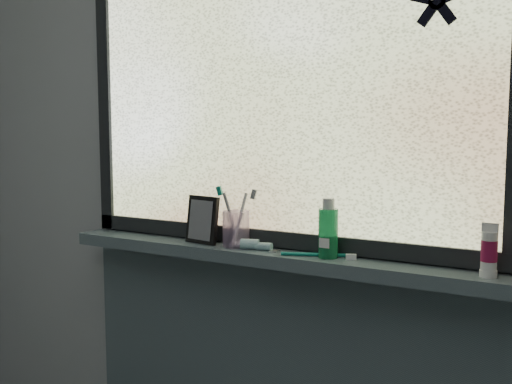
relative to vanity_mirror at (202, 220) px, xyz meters
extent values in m
cube|color=#9EA3A8|center=(0.32, 0.08, 0.15)|extent=(3.00, 0.01, 2.50)
cube|color=#46565D|center=(0.32, 0.00, -0.10)|extent=(1.62, 0.14, 0.04)
cube|color=silver|center=(0.32, 0.05, 0.43)|extent=(1.50, 0.01, 1.00)
cube|color=black|center=(0.32, 0.05, -0.05)|extent=(1.60, 0.03, 0.05)
cube|color=black|center=(-0.46, 0.05, 0.43)|extent=(0.05, 0.03, 1.10)
cube|color=black|center=(0.00, 0.00, 0.00)|extent=(0.13, 0.08, 0.15)
cylinder|color=#C4A2D7|center=(0.12, 0.01, -0.02)|extent=(0.11, 0.11, 0.11)
cylinder|color=#1D9754|center=(0.44, 0.00, 0.01)|extent=(0.07, 0.07, 0.14)
cylinder|color=silver|center=(0.88, -0.01, 0.00)|extent=(0.05, 0.05, 0.10)
camera|label=1|loc=(1.06, -1.51, 0.28)|focal=40.00mm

